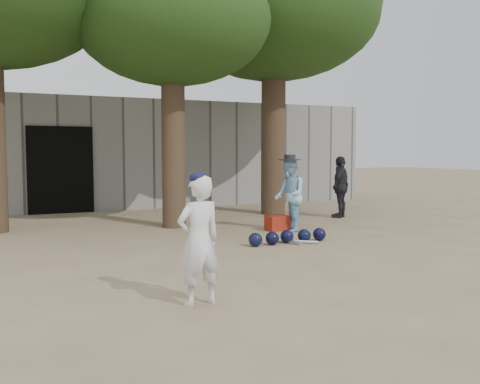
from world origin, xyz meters
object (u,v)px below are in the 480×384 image
boy_player (199,240)px  red_bag (277,223)px  spectator_blue (290,195)px  spectator_dark (341,187)px

boy_player → red_bag: bearing=-136.6°
boy_player → spectator_blue: spectator_blue is taller
boy_player → spectator_dark: 7.77m
red_bag → spectator_dark: bearing=26.6°
spectator_dark → red_bag: bearing=-7.4°
boy_player → spectator_blue: 5.22m
boy_player → red_bag: size_ratio=3.16×
spectator_blue → red_bag: spectator_blue is taller
red_bag → boy_player: bearing=-128.0°
spectator_dark → spectator_blue: bearing=-1.8°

